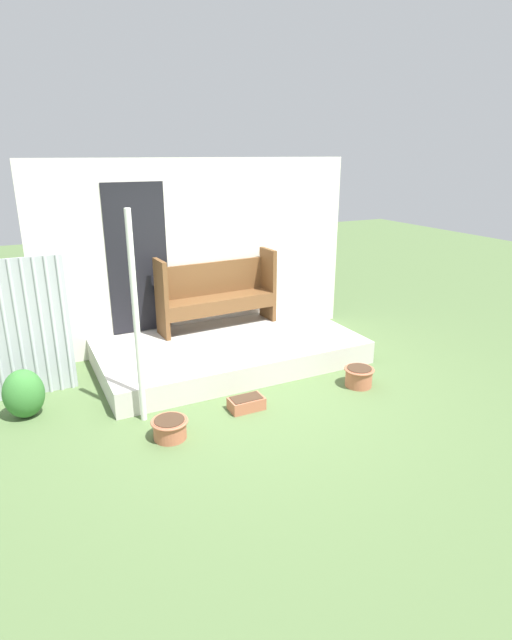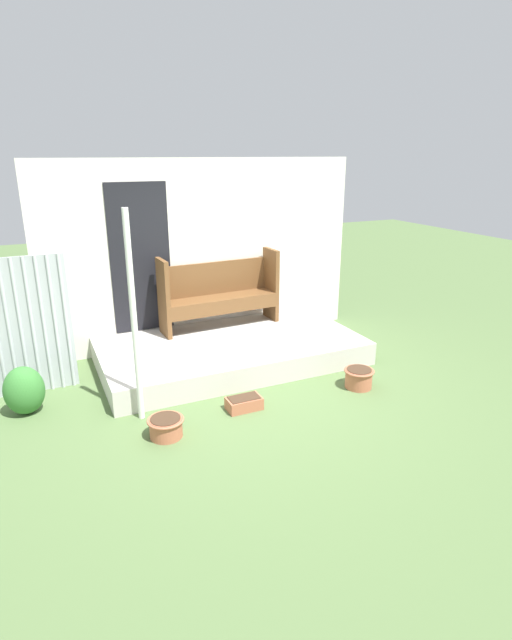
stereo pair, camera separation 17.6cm
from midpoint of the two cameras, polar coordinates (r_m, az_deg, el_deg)
The scene contains 9 objects.
ground_plane at distance 5.91m, azimuth -1.88°, elevation -8.15°, with size 24.00×24.00×0.00m, color #516B3D.
porch_slab at distance 6.66m, azimuth -3.77°, elevation -3.58°, with size 3.38×1.79×0.30m.
house_wall at distance 7.15m, azimuth -7.17°, elevation 7.49°, with size 4.58×0.08×2.60m.
support_post at distance 5.05m, azimuth -14.50°, elevation -0.12°, with size 0.06×0.06×2.18m.
bench at distance 7.03m, azimuth -5.24°, elevation 3.37°, with size 1.71×0.48×1.05m.
flower_pot_left at distance 5.06m, azimuth -10.82°, elevation -12.01°, with size 0.36×0.36×0.20m.
flower_pot_middle at distance 6.10m, azimuth 10.86°, elevation -6.30°, with size 0.36×0.36×0.23m.
planter_box_rect at distance 5.50m, azimuth -2.03°, elevation -9.51°, with size 0.38×0.22×0.14m.
shrub_by_fence at distance 5.84m, azimuth -25.80°, elevation -7.59°, with size 0.42×0.37×0.53m.
Camera 1 is at (-2.26, -4.77, 2.66)m, focal length 28.00 mm.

